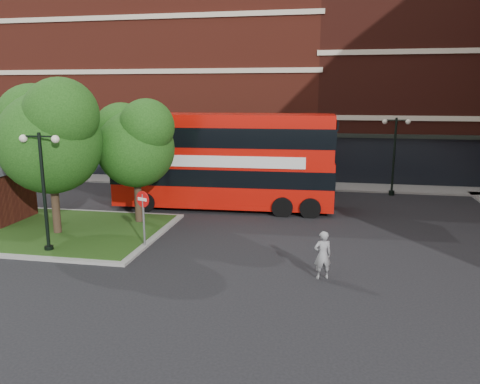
% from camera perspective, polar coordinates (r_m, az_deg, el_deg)
% --- Properties ---
extents(ground, '(120.00, 120.00, 0.00)m').
position_cam_1_polar(ground, '(18.72, -8.06, -8.56)').
color(ground, black).
rests_on(ground, ground).
extents(pavement_far, '(44.00, 3.00, 0.12)m').
position_cam_1_polar(pavement_far, '(34.19, 0.70, 1.09)').
color(pavement_far, slate).
rests_on(pavement_far, ground).
extents(terrace_far_left, '(26.00, 12.00, 14.00)m').
position_cam_1_polar(terrace_far_left, '(42.84, -8.35, 12.50)').
color(terrace_far_left, maroon).
rests_on(terrace_far_left, ground).
extents(terrace_far_right, '(18.00, 12.00, 16.00)m').
position_cam_1_polar(terrace_far_right, '(41.45, 22.67, 13.13)').
color(terrace_far_right, '#471911').
rests_on(terrace_far_right, ground).
extents(traffic_island, '(12.60, 7.60, 0.15)m').
position_cam_1_polar(traffic_island, '(24.77, -23.65, -4.17)').
color(traffic_island, gray).
rests_on(traffic_island, ground).
extents(tree_island_west, '(5.40, 4.71, 7.21)m').
position_cam_1_polar(tree_island_west, '(22.84, -22.30, 6.74)').
color(tree_island_west, '#2D2116').
rests_on(tree_island_west, ground).
extents(tree_island_east, '(4.46, 3.90, 6.29)m').
position_cam_1_polar(tree_island_east, '(23.67, -12.74, 6.15)').
color(tree_island_east, '#2D2116').
rests_on(tree_island_east, ground).
extents(lamp_island, '(1.72, 0.36, 5.00)m').
position_cam_1_polar(lamp_island, '(20.53, -22.84, 0.64)').
color(lamp_island, black).
rests_on(lamp_island, ground).
extents(lamp_far_left, '(1.72, 0.36, 5.00)m').
position_cam_1_polar(lamp_far_left, '(31.53, 3.69, 5.22)').
color(lamp_far_left, black).
rests_on(lamp_far_left, ground).
extents(lamp_far_right, '(1.72, 0.36, 5.00)m').
position_cam_1_polar(lamp_far_right, '(31.60, 18.29, 4.66)').
color(lamp_far_right, black).
rests_on(lamp_far_right, ground).
extents(bus, '(12.48, 3.27, 4.73)m').
position_cam_1_polar(bus, '(26.49, -2.06, 4.55)').
color(bus, '#BB0F07').
rests_on(bus, ground).
extents(woman, '(0.75, 0.61, 1.76)m').
position_cam_1_polar(woman, '(17.04, 10.04, -7.58)').
color(woman, gray).
rests_on(woman, ground).
extents(car_silver, '(4.22, 2.08, 1.38)m').
position_cam_1_polar(car_silver, '(33.84, -1.57, 2.05)').
color(car_silver, silver).
rests_on(car_silver, ground).
extents(car_white, '(3.93, 1.41, 1.29)m').
position_cam_1_polar(car_white, '(31.68, 7.38, 1.19)').
color(car_white, silver).
rests_on(car_white, ground).
extents(no_entry_sign, '(0.65, 0.33, 2.50)m').
position_cam_1_polar(no_entry_sign, '(20.15, -11.72, -1.89)').
color(no_entry_sign, slate).
rests_on(no_entry_sign, ground).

